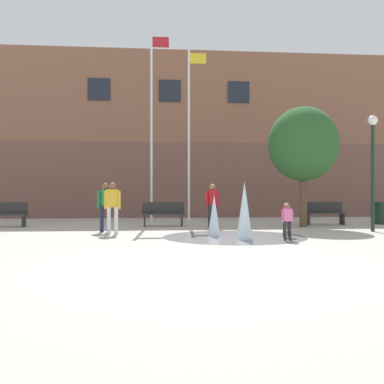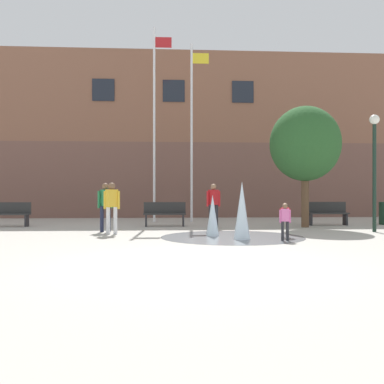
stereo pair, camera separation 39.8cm
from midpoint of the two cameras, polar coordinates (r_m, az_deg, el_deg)
The scene contains 16 objects.
ground_plane at distance 8.16m, azimuth -0.12°, elevation -9.22°, with size 100.00×100.00×0.00m, color #B2ADA3.
library_building at distance 25.71m, azimuth -3.56°, elevation 6.58°, with size 36.00×6.05×8.47m.
splash_fountain at distance 12.78m, azimuth 4.35°, elevation -3.25°, with size 4.14×4.14×1.60m.
park_bench_far_left at distance 18.13m, azimuth -23.24°, elevation -2.59°, with size 1.60×0.44×0.91m.
park_bench_center at distance 17.06m, azimuth -4.34°, elevation -2.75°, with size 1.60×0.44×0.91m.
park_bench_near_trashcan at distance 18.42m, azimuth 15.86°, elevation -2.54°, with size 1.60×0.44×0.91m.
teen_by_trashcan at distance 13.97m, azimuth -10.88°, elevation -1.51°, with size 0.50×0.36×1.59m.
adult_watching at distance 14.80m, azimuth -11.72°, elevation -1.42°, with size 0.50×0.39×1.59m.
adult_near_bench at distance 16.16m, azimuth 1.93°, elevation -1.29°, with size 0.50×0.39×1.59m.
child_with_pink_shirt at distance 12.24m, azimuth 11.13°, elevation -3.39°, with size 0.31×0.15×0.99m.
child_in_fountain at distance 13.25m, azimuth 11.05°, elevation -3.13°, with size 0.31×0.21×0.99m.
flagpole_left at distance 19.66m, azimuth -5.67°, elevation 9.22°, with size 0.80×0.10×8.39m.
flagpole_right at distance 19.66m, azimuth -0.90°, elevation 8.23°, with size 0.80×0.10×7.73m.
lamp_post_right_lane at distance 15.88m, azimuth 21.31°, elevation 4.34°, with size 0.32×0.32×3.82m.
trash_can at distance 19.56m, azimuth 22.47°, elevation -2.48°, with size 0.56×0.56×0.90m, color #193323.
street_tree_near_building at distance 17.18m, azimuth 13.30°, elevation 5.91°, with size 2.60×2.60×4.46m.
Camera 1 is at (-0.90, -8.01, 1.31)m, focal length 42.00 mm.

